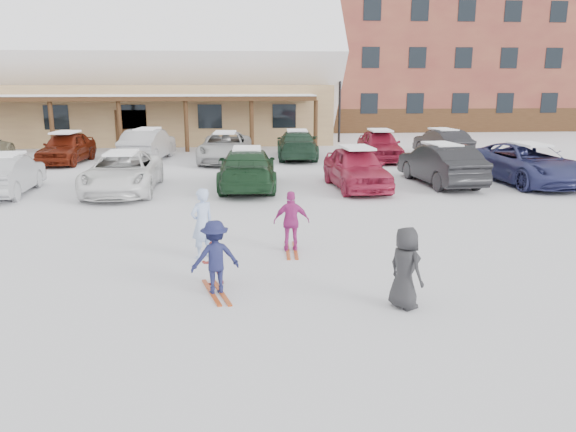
{
  "coord_description": "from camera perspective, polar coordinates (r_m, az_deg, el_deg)",
  "views": [
    {
      "loc": [
        -0.74,
        -10.82,
        3.88
      ],
      "look_at": [
        0.3,
        1.0,
        1.0
      ],
      "focal_mm": 35.0,
      "sensor_mm": 36.0,
      "label": 1
    }
  ],
  "objects": [
    {
      "name": "toddler_red",
      "position": [
        11.01,
        -7.67,
        -4.73
      ],
      "size": [
        0.5,
        0.44,
        0.87
      ],
      "primitive_type": "imported",
      "rotation": [
        0.0,
        0.0,
        3.46
      ],
      "color": "#AA3731",
      "rests_on": "ground"
    },
    {
      "name": "child_navy",
      "position": [
        10.45,
        -7.41,
        -4.19
      ],
      "size": [
        1.01,
        0.73,
        1.4
      ],
      "primitive_type": "imported",
      "rotation": [
        0.0,
        0.0,
        3.4
      ],
      "color": "#181B44",
      "rests_on": "ground"
    },
    {
      "name": "parked_car_5",
      "position": [
        22.18,
        15.25,
        5.1
      ],
      "size": [
        2.11,
        4.84,
        1.55
      ],
      "primitive_type": "imported",
      "rotation": [
        0.0,
        0.0,
        3.25
      ],
      "color": "black",
      "rests_on": "ground"
    },
    {
      "name": "parked_car_12",
      "position": [
        28.25,
        9.29,
        7.1
      ],
      "size": [
        1.96,
        4.5,
        1.51
      ],
      "primitive_type": "imported",
      "rotation": [
        0.0,
        0.0,
        -0.04
      ],
      "color": "maroon",
      "rests_on": "ground"
    },
    {
      "name": "parked_car_4",
      "position": [
        20.7,
        6.97,
        4.86
      ],
      "size": [
        2.08,
        4.57,
        1.52
      ],
      "primitive_type": "imported",
      "rotation": [
        0.0,
        0.0,
        0.06
      ],
      "color": "#AE2545",
      "rests_on": "ground"
    },
    {
      "name": "child_magenta",
      "position": [
        12.93,
        0.36,
        -0.55
      ],
      "size": [
        0.85,
        0.39,
        1.42
      ],
      "primitive_type": "imported",
      "rotation": [
        0.0,
        0.0,
        3.09
      ],
      "color": "#B12C82",
      "rests_on": "ground"
    },
    {
      "name": "parked_car_6",
      "position": [
        23.48,
        23.19,
        4.9
      ],
      "size": [
        3.03,
        5.7,
        1.53
      ],
      "primitive_type": "imported",
      "rotation": [
        0.0,
        0.0,
        0.09
      ],
      "color": "navy",
      "rests_on": "ground"
    },
    {
      "name": "ground",
      "position": [
        11.52,
        -1.06,
        -6.04
      ],
      "size": [
        160.0,
        160.0,
        0.0
      ],
      "primitive_type": "plane",
      "color": "silver",
      "rests_on": "ground"
    },
    {
      "name": "alpine_hotel",
      "position": [
        51.3,
        12.7,
        18.63
      ],
      "size": [
        31.48,
        14.01,
        21.48
      ],
      "color": "maroon",
      "rests_on": "ground"
    },
    {
      "name": "parked_car_8",
      "position": [
        28.99,
        -21.58,
        6.47
      ],
      "size": [
        2.07,
        4.49,
        1.49
      ],
      "primitive_type": "imported",
      "rotation": [
        0.0,
        0.0,
        -0.07
      ],
      "color": "#5E190B",
      "rests_on": "ground"
    },
    {
      "name": "parked_car_2",
      "position": [
        20.7,
        -16.45,
        4.26
      ],
      "size": [
        2.45,
        5.15,
        1.42
      ],
      "primitive_type": "imported",
      "rotation": [
        0.0,
        0.0,
        0.02
      ],
      "color": "white",
      "rests_on": "ground"
    },
    {
      "name": "lamp_post",
      "position": [
        36.34,
        5.29,
        12.53
      ],
      "size": [
        0.5,
        0.25,
        5.65
      ],
      "color": "black",
      "rests_on": "ground"
    },
    {
      "name": "skis_child_navy",
      "position": [
        10.68,
        -7.3,
        -7.69
      ],
      "size": [
        0.55,
        1.4,
        0.03
      ],
      "primitive_type": "cube",
      "rotation": [
        0.0,
        0.0,
        3.4
      ],
      "color": "#AB4218",
      "rests_on": "ground"
    },
    {
      "name": "parked_car_10",
      "position": [
        27.62,
        -6.39,
        6.97
      ],
      "size": [
        2.72,
        5.32,
        1.44
      ],
      "primitive_type": "imported",
      "rotation": [
        0.0,
        0.0,
        -0.06
      ],
      "color": "#BDBDBD",
      "rests_on": "ground"
    },
    {
      "name": "parked_car_9",
      "position": [
        28.83,
        -14.03,
        7.05
      ],
      "size": [
        2.25,
        4.91,
        1.56
      ],
      "primitive_type": "imported",
      "rotation": [
        0.0,
        0.0,
        3.01
      ],
      "color": "#A2A2A6",
      "rests_on": "ground"
    },
    {
      "name": "parked_car_11",
      "position": [
        28.59,
        0.93,
        7.26
      ],
      "size": [
        2.29,
        5.02,
        1.42
      ],
      "primitive_type": "imported",
      "rotation": [
        0.0,
        0.0,
        3.08
      ],
      "color": "#1F3B2A",
      "rests_on": "ground"
    },
    {
      "name": "parked_car_13",
      "position": [
        30.43,
        15.42,
        7.17
      ],
      "size": [
        1.92,
        4.44,
        1.42
      ],
      "primitive_type": "imported",
      "rotation": [
        0.0,
        0.0,
        3.24
      ],
      "color": "black",
      "rests_on": "ground"
    },
    {
      "name": "parked_car_3",
      "position": [
        20.61,
        -4.17,
        4.83
      ],
      "size": [
        2.22,
        5.15,
        1.48
      ],
      "primitive_type": "imported",
      "rotation": [
        0.0,
        0.0,
        3.11
      ],
      "color": "#193920",
      "rests_on": "ground"
    },
    {
      "name": "adult_skier",
      "position": [
        12.54,
        -8.71,
        -0.76
      ],
      "size": [
        0.69,
        0.66,
        1.59
      ],
      "primitive_type": "imported",
      "rotation": [
        0.0,
        0.0,
        3.81
      ],
      "color": "#A8C1F1",
      "rests_on": "ground"
    },
    {
      "name": "parked_car_1",
      "position": [
        21.76,
        -26.69,
        3.77
      ],
      "size": [
        1.7,
        4.32,
        1.4
      ],
      "primitive_type": "imported",
      "rotation": [
        0.0,
        0.0,
        3.19
      ],
      "color": "#A4A6A9",
      "rests_on": "ground"
    },
    {
      "name": "bystander_dark",
      "position": [
        9.93,
        11.84,
        -5.17
      ],
      "size": [
        0.74,
        0.84,
        1.45
      ],
      "primitive_type": "imported",
      "rotation": [
        0.0,
        0.0,
        2.06
      ],
      "color": "#262629",
      "rests_on": "ground"
    },
    {
      "name": "skis_child_magenta",
      "position": [
        13.12,
        0.35,
        -3.49
      ],
      "size": [
        0.27,
        1.41,
        0.03
      ],
      "primitive_type": "cube",
      "rotation": [
        0.0,
        0.0,
        3.09
      ],
      "color": "#AB4218",
      "rests_on": "ground"
    },
    {
      "name": "day_lodge",
      "position": [
        39.65,
        -17.51,
        13.11
      ],
      "size": [
        29.12,
        12.5,
        10.38
      ],
      "color": "tan",
      "rests_on": "ground"
    },
    {
      "name": "conifer_3",
      "position": [
        55.25,
        2.06,
        14.9
      ],
      "size": [
        3.96,
        3.96,
        9.18
      ],
      "color": "black",
      "rests_on": "ground"
    }
  ]
}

